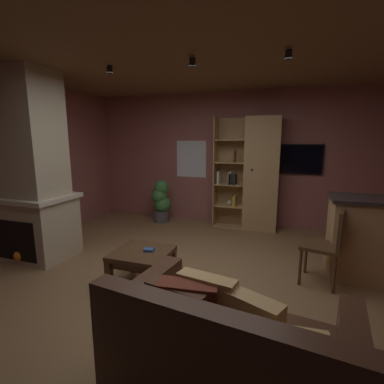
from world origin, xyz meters
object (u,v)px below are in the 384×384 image
Objects in this scene: potted_floor_plant at (161,200)px; table_book_0 at (149,250)px; dining_chair at (329,242)px; coffee_table at (142,258)px; stone_fireplace at (32,177)px; wall_mounted_tv at (295,159)px; bookshelf_cabinet at (257,175)px; leather_couch at (227,356)px.

table_book_0 is at bearing -68.38° from potted_floor_plant.
table_book_0 is 2.08m from dining_chair.
stone_fireplace is at bearing 171.33° from coffee_table.
wall_mounted_tv is (-0.38, 2.13, 0.81)m from dining_chair.
dining_chair is at bearing 19.17° from coffee_table.
wall_mounted_tv is (0.65, 0.21, 0.30)m from bookshelf_cabinet.
potted_floor_plant is at bearing 66.28° from stone_fireplace.
coffee_table is 0.73× the size of potted_floor_plant.
wall_mounted_tv reaches higher than potted_floor_plant.
dining_chair is 0.95× the size of wall_mounted_tv.
stone_fireplace is at bearing -113.72° from potted_floor_plant.
dining_chair is (3.89, 0.43, -0.65)m from stone_fireplace.
coffee_table is at bearing 137.08° from leather_couch.
dining_chair is at bearing 6.26° from stone_fireplace.
stone_fireplace is 2.68× the size of wall_mounted_tv.
potted_floor_plant is at bearing 149.06° from dining_chair.
dining_chair is at bearing -30.94° from potted_floor_plant.
potted_floor_plant is at bearing 120.44° from leather_couch.
wall_mounted_tv is at bearing 8.20° from potted_floor_plant.
coffee_table is 2.17m from dining_chair.
table_book_0 is at bearing -7.61° from stone_fireplace.
dining_chair is 1.05× the size of potted_floor_plant.
potted_floor_plant is at bearing -171.80° from wall_mounted_tv.
leather_couch is 1.77× the size of dining_chair.
dining_chair is at bearing 19.20° from table_book_0.
leather_couch is 2.56× the size of coffee_table.
dining_chair is at bearing -61.73° from bookshelf_cabinet.
bookshelf_cabinet is 2.28× the size of dining_chair.
coffee_table is at bearing -70.11° from potted_floor_plant.
stone_fireplace reaches higher than table_book_0.
potted_floor_plant is (0.96, 2.18, -0.72)m from stone_fireplace.
dining_chair is at bearing 66.37° from leather_couch.
potted_floor_plant is at bearing -175.29° from bookshelf_cabinet.
bookshelf_cabinet reaches higher than leather_couch.
bookshelf_cabinet is (2.86, 2.34, -0.14)m from stone_fireplace.
table_book_0 reaches higher than coffee_table.
coffee_table is (-1.23, 1.14, 0.03)m from leather_couch.
wall_mounted_tv reaches higher than coffee_table.
stone_fireplace is at bearing 155.17° from leather_couch.
table_book_0 is at bearing -119.42° from wall_mounted_tv.
bookshelf_cabinet is 2.00m from potted_floor_plant.
bookshelf_cabinet is 3.84m from leather_couch.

